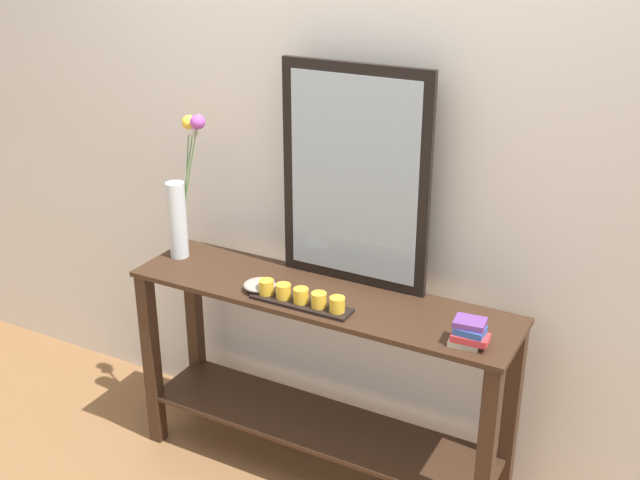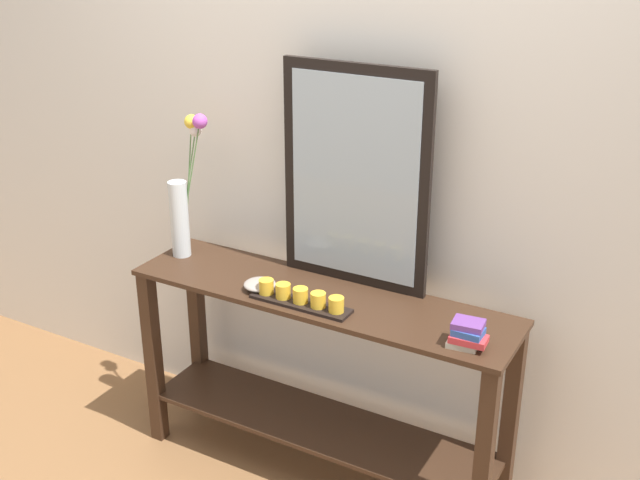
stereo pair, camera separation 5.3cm
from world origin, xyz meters
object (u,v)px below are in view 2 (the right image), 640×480
(console_table, at_px, (320,366))
(candle_tray, at_px, (300,298))
(tall_vase_left, at_px, (183,198))
(book_stack, at_px, (467,335))
(decorative_bowl, at_px, (260,285))
(mirror_leaning, at_px, (355,178))

(console_table, xyz_separation_m, candle_tray, (-0.02, -0.11, 0.34))
(tall_vase_left, distance_m, book_stack, 1.30)
(candle_tray, relative_size, decorative_bowl, 3.18)
(candle_tray, bearing_deg, console_table, 81.37)
(tall_vase_left, bearing_deg, book_stack, -6.60)
(mirror_leaning, relative_size, decorative_bowl, 6.84)
(console_table, height_order, mirror_leaning, mirror_leaning)
(console_table, xyz_separation_m, decorative_bowl, (-0.21, -0.08, 0.34))
(mirror_leaning, height_order, candle_tray, mirror_leaning)
(console_table, distance_m, candle_tray, 0.36)
(console_table, height_order, book_stack, book_stack)
(mirror_leaning, height_order, tall_vase_left, mirror_leaning)
(console_table, bearing_deg, book_stack, -9.15)
(mirror_leaning, xyz_separation_m, candle_tray, (-0.08, -0.27, -0.39))
(decorative_bowl, bearing_deg, tall_vase_left, 163.50)
(console_table, bearing_deg, candle_tray, -98.63)
(candle_tray, bearing_deg, tall_vase_left, 165.86)
(mirror_leaning, relative_size, candle_tray, 2.15)
(tall_vase_left, xyz_separation_m, decorative_bowl, (0.45, -0.13, -0.22))
(candle_tray, bearing_deg, mirror_leaning, 74.47)
(candle_tray, bearing_deg, decorative_bowl, 171.49)
(decorative_bowl, bearing_deg, mirror_leaning, 41.85)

